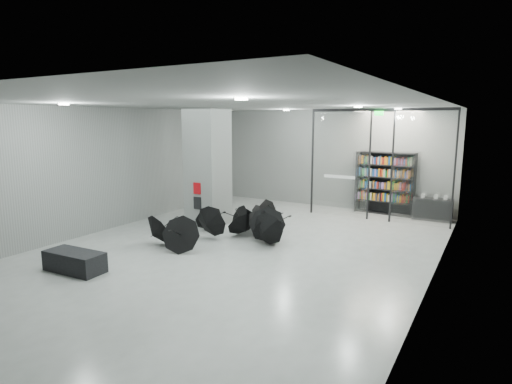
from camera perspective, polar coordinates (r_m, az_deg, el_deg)
The scene contains 10 objects.
room at distance 11.33m, azimuth -2.50°, elevation 5.96°, with size 14.00×14.02×4.01m.
column at distance 14.46m, azimuth -6.58°, elevation 3.38°, with size 1.20×1.20×4.00m, color slate.
fire_cabinet at distance 14.06m, azimuth -8.03°, elevation 0.49°, with size 0.28×0.04×0.38m, color #A50A07.
info_panel at distance 14.15m, azimuth -7.98°, elevation -1.51°, with size 0.30×0.03×0.42m, color black.
exit_sign at distance 15.28m, azimuth 16.38°, elevation 10.23°, with size 0.30×0.06×0.15m, color #0CE533.
glass_partition at distance 15.54m, azimuth 16.24°, elevation 4.16°, with size 5.06×0.08×4.00m.
bench at distance 11.09m, azimuth -23.44°, elevation -8.65°, with size 1.52×0.65×0.49m, color black.
bookshelf at distance 16.86m, azimuth 17.12°, elevation 1.16°, with size 2.17×0.43×2.39m, color black, non-canonical shape.
shop_counter at distance 16.48m, azimuth 22.89°, elevation -2.19°, with size 1.34×0.53×0.80m, color black.
umbrella_cluster at distance 12.82m, azimuth -2.18°, elevation -5.05°, with size 4.07×4.46×1.32m.
Camera 1 is at (6.08, -9.53, 3.59)m, focal length 29.40 mm.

